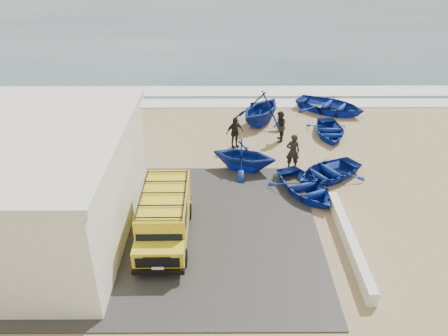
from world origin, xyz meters
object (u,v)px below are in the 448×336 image
object	(u,v)px
building	(18,185)
boat_near_left	(306,187)
van	(164,215)
boat_mid_left	(244,155)
boat_far_right	(330,106)
fisherman_front	(293,152)
fisherman_middle	(279,127)
boat_mid_right	(329,131)
boat_near_right	(328,172)
boat_far_left	(261,108)
fisherman_back	(235,132)
parapet	(349,241)

from	to	relation	value
building	boat_near_left	world-z (taller)	building
van	boat_mid_left	world-z (taller)	van
boat_mid_left	boat_far_right	world-z (taller)	boat_mid_left
fisherman_front	fisherman_middle	xyz separation A→B (m)	(-0.29, 3.10, -0.05)
boat_mid_right	boat_near_right	bearing A→B (deg)	-100.15
boat_far_left	boat_far_right	distance (m)	5.04
van	fisherman_back	xyz separation A→B (m)	(2.88, 7.87, -0.18)
boat_near_right	fisherman_front	size ratio (longest dim) A/B	1.90
boat_mid_right	fisherman_back	world-z (taller)	fisherman_back
boat_mid_right	boat_far_left	world-z (taller)	boat_far_left
boat_mid_right	boat_far_right	distance (m)	3.73
boat_mid_right	fisherman_middle	world-z (taller)	fisherman_middle
fisherman_middle	boat_mid_left	bearing A→B (deg)	-25.85
boat_near_right	boat_mid_left	distance (m)	4.10
boat_near_right	boat_mid_left	bearing A→B (deg)	-133.85
fisherman_front	fisherman_middle	distance (m)	3.12
boat_near_left	fisherman_back	distance (m)	5.71
boat_far_left	boat_far_right	size ratio (longest dim) A/B	0.87
boat_mid_right	building	bearing A→B (deg)	-144.64
van	boat_near_left	size ratio (longest dim) A/B	1.28
boat_near_right	boat_far_right	bearing A→B (deg)	134.75
boat_mid_left	fisherman_middle	distance (m)	3.90
parapet	boat_far_right	xyz separation A→B (m)	(2.17, 13.48, 0.18)
boat_mid_left	boat_far_left	size ratio (longest dim) A/B	0.81
fisherman_back	fisherman_front	bearing A→B (deg)	-67.59
boat_near_left	boat_mid_left	bearing A→B (deg)	116.37
van	fisherman_middle	xyz separation A→B (m)	(5.39, 8.58, -0.16)
boat_far_right	fisherman_back	bearing A→B (deg)	161.86
boat_mid_left	boat_mid_right	bearing A→B (deg)	-35.21
boat_near_right	boat_mid_left	world-z (taller)	boat_mid_left
building	fisherman_middle	bearing A→B (deg)	36.95
van	boat_near_left	xyz separation A→B (m)	(5.96, 3.09, -0.68)
building	boat_near_left	bearing A→B (deg)	13.21
boat_far_left	fisherman_middle	world-z (taller)	boat_far_left
boat_near_left	boat_far_left	world-z (taller)	boat_far_left
boat_mid_left	fisherman_middle	size ratio (longest dim) A/B	1.76
parapet	fisherman_back	bearing A→B (deg)	116.02
boat_far_left	boat_far_right	bearing A→B (deg)	53.60
parapet	boat_mid_left	xyz separation A→B (m)	(-3.74, 5.90, 0.55)
boat_near_right	fisherman_back	distance (m)	5.56
parapet	fisherman_front	xyz separation A→B (m)	(-1.33, 6.08, 0.66)
boat_near_left	van	bearing A→B (deg)	-176.73
building	van	world-z (taller)	building
boat_near_left	boat_near_right	world-z (taller)	boat_near_left
van	boat_far_left	xyz separation A→B (m)	(4.53, 11.04, -0.04)
boat_near_left	fisherman_back	size ratio (longest dim) A/B	2.05
boat_far_right	fisherman_front	xyz separation A→B (m)	(-3.51, -7.40, 0.48)
building	boat_near_right	bearing A→B (deg)	17.78
boat_near_right	fisherman_middle	bearing A→B (deg)	172.36
boat_near_left	fisherman_middle	world-z (taller)	fisherman_middle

